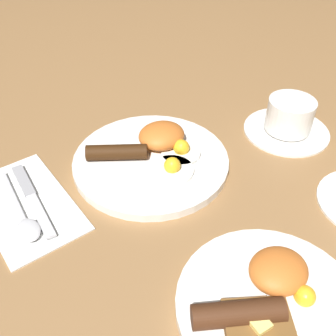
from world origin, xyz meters
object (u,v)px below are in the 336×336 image
Objects in this scene: knife at (31,195)px; spoon at (25,222)px; breakfast_plate_near at (153,157)px; teacup_near at (289,119)px; breakfast_plate_far at (270,302)px.

knife is 1.05× the size of spoon.
breakfast_plate_near is 1.49× the size of knife.
breakfast_plate_near is at bearing 96.94° from spoon.
teacup_near is (-0.27, 0.05, 0.02)m from breakfast_plate_near.
spoon is at bearing 7.67° from breakfast_plate_near.
spoon is (0.50, -0.02, -0.02)m from teacup_near.
knife is (0.21, -0.02, -0.01)m from breakfast_plate_near.
breakfast_plate_near is 0.27m from teacup_near.
knife is at bearing -8.74° from teacup_near.
teacup_near is 0.48m from knife.
breakfast_plate_near is 1.57× the size of spoon.
knife is 0.06m from spoon.
teacup_near reaches higher than breakfast_plate_far.
breakfast_plate_near is 0.32m from breakfast_plate_far.
breakfast_plate_far is 1.42× the size of teacup_near.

